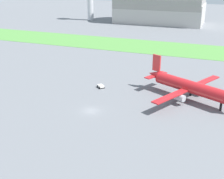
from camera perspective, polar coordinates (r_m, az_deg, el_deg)
ground_plane at (r=80.82m, az=-3.99°, el=-4.03°), size 600.00×600.00×0.00m
grass_taxiway_strip at (r=149.87m, az=8.47°, el=7.87°), size 360.00×28.00×0.08m
airplane_midfield_jet at (r=88.98m, az=14.35°, el=0.52°), size 28.45×28.56×10.88m
baggage_cart_near_gate at (r=96.10m, az=-2.13°, el=0.65°), size 2.94×2.90×0.90m
hangar_distant at (r=221.95m, az=9.02°, el=15.87°), size 60.61×32.04×32.82m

